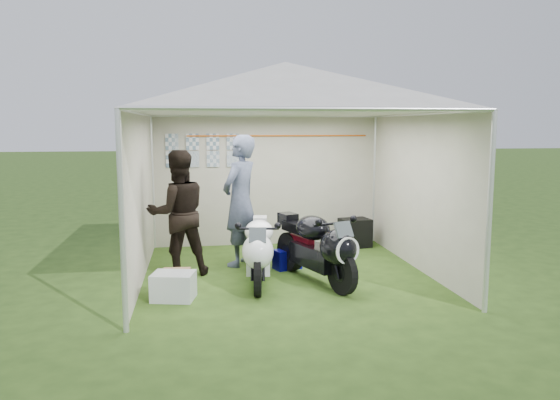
# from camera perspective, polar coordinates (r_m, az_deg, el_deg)

# --- Properties ---
(ground) EXTENTS (80.00, 80.00, 0.00)m
(ground) POSITION_cam_1_polar(r_m,az_deg,el_deg) (8.00, 0.52, -7.64)
(ground) COLOR #2B4516
(ground) RESTS_ON ground
(canopy_tent) EXTENTS (5.66, 5.66, 3.00)m
(canopy_tent) POSITION_cam_1_polar(r_m,az_deg,el_deg) (7.76, 0.50, 11.09)
(canopy_tent) COLOR silver
(canopy_tent) RESTS_ON ground
(motorcycle_white) EXTENTS (0.55, 1.78, 0.88)m
(motorcycle_white) POSITION_cam_1_polar(r_m,az_deg,el_deg) (7.35, -2.23, -5.10)
(motorcycle_white) COLOR black
(motorcycle_white) RESTS_ON ground
(motorcycle_black) EXTENTS (0.88, 1.83, 0.94)m
(motorcycle_black) POSITION_cam_1_polar(r_m,az_deg,el_deg) (7.39, 4.04, -4.77)
(motorcycle_black) COLOR black
(motorcycle_black) RESTS_ON ground
(paddock_stand) EXTENTS (0.45, 0.36, 0.29)m
(paddock_stand) POSITION_cam_1_polar(r_m,az_deg,el_deg) (8.20, 0.76, -6.20)
(paddock_stand) COLOR #0F0FBD
(paddock_stand) RESTS_ON ground
(person_dark_jacket) EXTENTS (1.01, 0.87, 1.79)m
(person_dark_jacket) POSITION_cam_1_polar(r_m,az_deg,el_deg) (7.86, -10.62, -1.36)
(person_dark_jacket) COLOR black
(person_dark_jacket) RESTS_ON ground
(person_blue_jacket) EXTENTS (0.82, 0.87, 1.99)m
(person_blue_jacket) POSITION_cam_1_polar(r_m,az_deg,el_deg) (8.29, -4.18, -0.08)
(person_blue_jacket) COLOR #505975
(person_blue_jacket) RESTS_ON ground
(equipment_box) EXTENTS (0.56, 0.48, 0.50)m
(equipment_box) POSITION_cam_1_polar(r_m,az_deg,el_deg) (9.74, 7.83, -3.41)
(equipment_box) COLOR black
(equipment_box) RESTS_ON ground
(crate_0) EXTENTS (0.58, 0.49, 0.33)m
(crate_0) POSITION_cam_1_polar(r_m,az_deg,el_deg) (6.92, -11.07, -8.83)
(crate_0) COLOR silver
(crate_0) RESTS_ON ground
(crate_1) EXTENTS (0.37, 0.37, 0.31)m
(crate_1) POSITION_cam_1_polar(r_m,az_deg,el_deg) (7.13, -10.82, -8.44)
(crate_1) COLOR #8A6246
(crate_1) RESTS_ON ground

